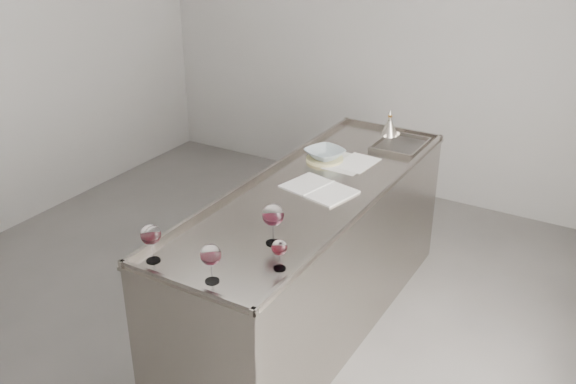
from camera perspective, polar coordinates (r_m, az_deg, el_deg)
The scene contains 12 objects.
room_shell at distance 3.60m, azimuth -6.98°, elevation 6.81°, with size 4.54×5.04×2.84m.
counter at distance 3.97m, azimuth 2.17°, elevation -5.93°, with size 0.77×2.42×0.97m.
wine_glass_left at distance 3.05m, azimuth -12.10°, elevation -3.80°, with size 0.10×0.10×0.19m.
wine_glass_middle at distance 2.85m, azimuth -6.88°, elevation -5.65°, with size 0.10×0.10×0.19m.
wine_glass_right at distance 3.12m, azimuth -1.34°, elevation -2.15°, with size 0.11×0.11×0.21m.
wine_glass_small at distance 2.94m, azimuth -0.77°, elevation -5.04°, with size 0.07×0.07×0.15m.
notebook at distance 3.75m, azimuth 2.76°, elevation 0.26°, with size 0.45×0.36×0.02m.
loose_paper_top at distance 4.12m, azimuth 5.41°, elevation 2.53°, with size 0.23×0.32×0.00m, color silver.
loose_paper_under at distance 4.14m, azimuth 6.15°, elevation 2.61°, with size 0.21×0.29×0.00m, color white.
trivet at distance 4.16m, azimuth 3.28°, elevation 2.93°, with size 0.24×0.24×0.02m, color #CEC685.
ceramic_bowl at distance 4.14m, azimuth 3.29°, elevation 3.43°, with size 0.24×0.24×0.06m, color #92A3AA.
wine_funnel at distance 4.63m, azimuth 9.00°, elevation 5.66°, with size 0.13×0.13×0.19m.
Camera 1 is at (2.10, -2.70, 2.53)m, focal length 40.00 mm.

